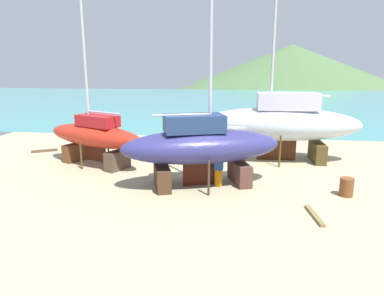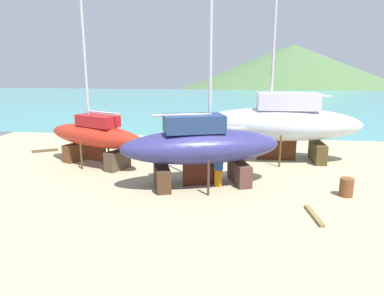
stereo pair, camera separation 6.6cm
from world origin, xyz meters
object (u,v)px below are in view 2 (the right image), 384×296
(sailboat_large_starboard, at_px, (279,123))
(barrel_ochre, at_px, (346,187))
(worker, at_px, (218,170))
(barrel_tar_black, at_px, (174,155))
(sailboat_small_center, at_px, (201,146))
(sailboat_mid_port, at_px, (95,136))

(sailboat_large_starboard, height_order, barrel_ochre, sailboat_large_starboard)
(worker, relative_size, barrel_ochre, 1.94)
(barrel_ochre, bearing_deg, barrel_tar_black, 148.75)
(barrel_tar_black, bearing_deg, sailboat_small_center, -65.24)
(sailboat_large_starboard, relative_size, sailboat_mid_port, 1.42)
(sailboat_large_starboard, relative_size, sailboat_small_center, 1.26)
(sailboat_small_center, height_order, barrel_ochre, sailboat_small_center)
(sailboat_small_center, height_order, worker, sailboat_small_center)
(worker, distance_m, barrel_tar_black, 6.26)
(sailboat_mid_port, distance_m, barrel_tar_black, 5.49)
(sailboat_mid_port, xyz_separation_m, sailboat_small_center, (7.14, -3.01, 0.23))
(sailboat_small_center, xyz_separation_m, barrel_tar_black, (-2.40, 5.19, -1.90))
(sailboat_small_center, bearing_deg, sailboat_mid_port, 138.55)
(worker, xyz_separation_m, barrel_tar_black, (-3.33, 5.26, -0.66))
(barrel_tar_black, bearing_deg, sailboat_large_starboard, 4.45)
(sailboat_large_starboard, xyz_separation_m, barrel_ochre, (2.66, -6.39, -2.11))
(sailboat_mid_port, distance_m, worker, 8.71)
(barrel_ochre, bearing_deg, sailboat_large_starboard, 112.62)
(sailboat_mid_port, bearing_deg, sailboat_small_center, -178.34)
(sailboat_large_starboard, bearing_deg, sailboat_mid_port, 11.85)
(barrel_tar_black, bearing_deg, sailboat_mid_port, -155.32)
(sailboat_large_starboard, xyz_separation_m, barrel_tar_black, (-6.98, -0.54, -2.30))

